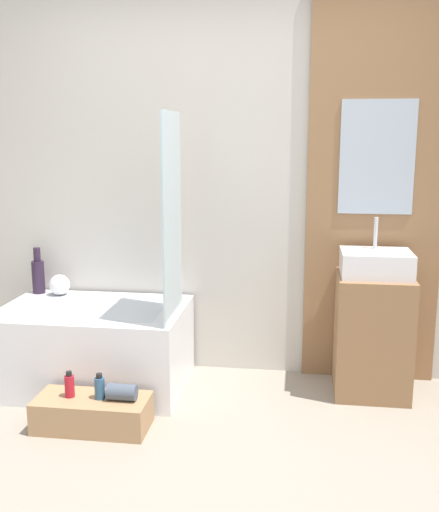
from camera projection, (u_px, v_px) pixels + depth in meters
name	position (u px, v px, depth m)	size (l,w,h in m)	color
ground_plane	(186.00, 500.00, 2.66)	(12.00, 12.00, 0.00)	gray
wall_tiled_back	(230.00, 180.00, 3.94)	(4.20, 0.06, 2.60)	beige
wall_wood_accent	(375.00, 181.00, 3.76)	(0.85, 0.04, 2.60)	#8E6642
bathtub	(94.00, 346.00, 3.84)	(1.16, 0.76, 0.52)	white
glass_shower_screen	(172.00, 217.00, 3.47)	(0.01, 0.47, 1.21)	silver
wooden_step_bench	(93.00, 413.00, 3.30)	(0.63, 0.29, 0.18)	#A87F56
vanity_cabinet	(372.00, 335.00, 3.71)	(0.45, 0.44, 0.75)	#8E6642
sink	(376.00, 263.00, 3.62)	(0.42, 0.34, 0.35)	white
vase_tall_dark	(38.00, 275.00, 4.10)	(0.08, 0.08, 0.32)	#2D1E33
vase_round_light	(60.00, 285.00, 4.07)	(0.14, 0.14, 0.14)	white
bottle_soap_primary	(69.00, 385.00, 3.29)	(0.05, 0.05, 0.15)	#B21928
bottle_soap_secondary	(100.00, 387.00, 3.26)	(0.06, 0.06, 0.15)	#2D567A
towel_roll	(122.00, 392.00, 3.25)	(0.09, 0.09, 0.16)	#4C5666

